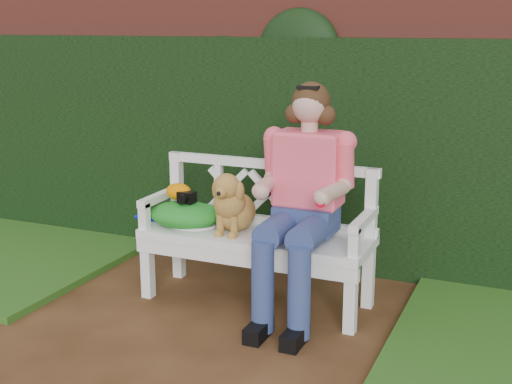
% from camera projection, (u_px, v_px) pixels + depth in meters
% --- Properties ---
extents(ground, '(60.00, 60.00, 0.00)m').
position_uv_depth(ground, '(172.00, 352.00, 3.85)').
color(ground, '#36200F').
extents(brick_wall, '(10.00, 0.30, 2.20)m').
position_uv_depth(brick_wall, '(292.00, 116.00, 5.28)').
color(brick_wall, brown).
rests_on(brick_wall, ground).
extents(ivy_hedge, '(10.00, 0.18, 1.70)m').
position_uv_depth(ivy_hedge, '(282.00, 153.00, 5.14)').
color(ivy_hedge, '#193814').
rests_on(ivy_hedge, ground).
extents(garden_bench, '(1.65, 0.81, 0.48)m').
position_uv_depth(garden_bench, '(256.00, 267.00, 4.48)').
color(garden_bench, white).
rests_on(garden_bench, ground).
extents(seated_woman, '(0.77, 0.93, 1.46)m').
position_uv_depth(seated_woman, '(305.00, 201.00, 4.22)').
color(seated_woman, '#E22C57').
rests_on(seated_woman, ground).
extents(dog, '(0.41, 0.45, 0.41)m').
position_uv_depth(dog, '(234.00, 201.00, 4.39)').
color(dog, '#965420').
rests_on(dog, garden_bench).
extents(tennis_racket, '(0.69, 0.41, 0.03)m').
position_uv_depth(tennis_racket, '(188.00, 224.00, 4.57)').
color(tennis_racket, white).
rests_on(tennis_racket, garden_bench).
extents(green_bag, '(0.60, 0.54, 0.17)m').
position_uv_depth(green_bag, '(185.00, 214.00, 4.55)').
color(green_bag, green).
rests_on(green_bag, garden_bench).
extents(camera_item, '(0.11, 0.09, 0.07)m').
position_uv_depth(camera_item, '(187.00, 197.00, 4.51)').
color(camera_item, black).
rests_on(camera_item, green_bag).
extents(baseball_glove, '(0.18, 0.14, 0.11)m').
position_uv_depth(baseball_glove, '(179.00, 192.00, 4.57)').
color(baseball_glove, orange).
rests_on(baseball_glove, green_bag).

